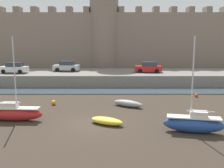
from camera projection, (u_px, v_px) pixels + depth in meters
The scene contains 13 objects.
ground_plane at pixel (94, 124), 21.04m from camera, with size 160.00×160.00×0.00m, color #382D23.
water_channel at pixel (102, 91), 34.58m from camera, with size 80.00×4.50×0.10m, color #3D4C56.
quay_road at pixel (103, 77), 41.59m from camera, with size 69.57×10.00×1.70m, color slate.
castle at pixel (105, 38), 51.08m from camera, with size 63.72×6.15×19.10m.
rowboat_near_channel_left at pixel (108, 121), 20.90m from camera, with size 3.00×2.24×0.58m.
sailboat_midflat_left at pixel (15, 113), 21.91m from camera, with size 4.85×1.34×6.97m.
rowboat_foreground_right at pixel (129, 103), 26.50m from camera, with size 3.26×2.51×0.67m.
sailboat_midflat_centre at pixel (195, 123), 19.02m from camera, with size 4.47×1.97×6.97m.
mooring_buoy_near_shore at pixel (55, 102), 27.26m from camera, with size 0.49×0.49×0.49m, color orange.
mooring_buoy_mid_mud at pixel (198, 95), 30.91m from camera, with size 0.41×0.41×0.41m, color #E04C1E.
car_quay_east at pixel (149, 67), 40.66m from camera, with size 4.19×2.05×1.62m.
car_quay_centre_west at pixel (15, 68), 39.76m from camera, with size 4.19×2.05×1.62m.
car_quay_centre_east at pixel (68, 66), 42.16m from camera, with size 4.19×2.05×1.62m.
Camera 1 is at (1.54, -20.20, 6.68)m, focal length 42.00 mm.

